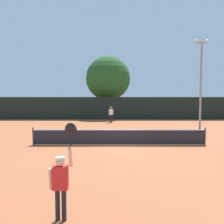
{
  "coord_description": "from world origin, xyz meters",
  "views": [
    {
      "loc": [
        -0.43,
        -15.73,
        3.23
      ],
      "look_at": [
        -0.51,
        5.13,
        1.62
      ],
      "focal_mm": 42.0,
      "sensor_mm": 36.0,
      "label": 1
    }
  ],
  "objects_px": {
    "player_receiving": "(112,113)",
    "parked_car_mid": "(185,108)",
    "tennis_ball": "(89,142)",
    "large_tree": "(109,78)",
    "parked_car_near": "(161,108)",
    "player_serving": "(62,179)",
    "light_pole": "(202,78)"
  },
  "relations": [
    {
      "from": "player_receiving",
      "to": "parked_car_mid",
      "type": "height_order",
      "value": "parked_car_mid"
    },
    {
      "from": "tennis_ball",
      "to": "player_receiving",
      "type": "bearing_deg",
      "value": 82.65
    },
    {
      "from": "player_serving",
      "to": "large_tree",
      "type": "relative_size",
      "value": 0.32
    },
    {
      "from": "light_pole",
      "to": "parked_car_near",
      "type": "relative_size",
      "value": 1.82
    },
    {
      "from": "tennis_ball",
      "to": "parked_car_mid",
      "type": "xyz_separation_m",
      "value": [
        12.22,
        22.43,
        0.74
      ]
    },
    {
      "from": "tennis_ball",
      "to": "light_pole",
      "type": "distance_m",
      "value": 12.21
    },
    {
      "from": "parked_car_mid",
      "to": "light_pole",
      "type": "bearing_deg",
      "value": -94.73
    },
    {
      "from": "tennis_ball",
      "to": "parked_car_mid",
      "type": "distance_m",
      "value": 25.55
    },
    {
      "from": "player_serving",
      "to": "player_receiving",
      "type": "height_order",
      "value": "player_serving"
    },
    {
      "from": "player_receiving",
      "to": "light_pole",
      "type": "height_order",
      "value": "light_pole"
    },
    {
      "from": "player_receiving",
      "to": "large_tree",
      "type": "relative_size",
      "value": 0.21
    },
    {
      "from": "parked_car_near",
      "to": "player_receiving",
      "type": "bearing_deg",
      "value": -120.92
    },
    {
      "from": "player_serving",
      "to": "large_tree",
      "type": "xyz_separation_m",
      "value": [
        0.76,
        27.37,
        3.86
      ]
    },
    {
      "from": "light_pole",
      "to": "large_tree",
      "type": "relative_size",
      "value": 0.99
    },
    {
      "from": "player_serving",
      "to": "parked_car_near",
      "type": "bearing_deg",
      "value": 75.49
    },
    {
      "from": "light_pole",
      "to": "parked_car_mid",
      "type": "relative_size",
      "value": 1.77
    },
    {
      "from": "player_receiving",
      "to": "parked_car_mid",
      "type": "xyz_separation_m",
      "value": [
        10.78,
        11.3,
        -0.23
      ]
    },
    {
      "from": "player_serving",
      "to": "tennis_ball",
      "type": "bearing_deg",
      "value": 91.52
    },
    {
      "from": "light_pole",
      "to": "parked_car_mid",
      "type": "distance_m",
      "value": 16.51
    },
    {
      "from": "tennis_ball",
      "to": "parked_car_mid",
      "type": "relative_size",
      "value": 0.02
    },
    {
      "from": "player_receiving",
      "to": "tennis_ball",
      "type": "xyz_separation_m",
      "value": [
        -1.44,
        -11.13,
        -0.97
      ]
    },
    {
      "from": "large_tree",
      "to": "parked_car_near",
      "type": "height_order",
      "value": "large_tree"
    },
    {
      "from": "tennis_ball",
      "to": "parked_car_near",
      "type": "bearing_deg",
      "value": 68.84
    },
    {
      "from": "player_receiving",
      "to": "tennis_ball",
      "type": "bearing_deg",
      "value": 82.65
    },
    {
      "from": "tennis_ball",
      "to": "parked_car_mid",
      "type": "bearing_deg",
      "value": 61.43
    },
    {
      "from": "player_receiving",
      "to": "parked_car_mid",
      "type": "relative_size",
      "value": 0.38
    },
    {
      "from": "tennis_ball",
      "to": "player_serving",
      "type": "bearing_deg",
      "value": -88.48
    },
    {
      "from": "light_pole",
      "to": "player_serving",
      "type": "bearing_deg",
      "value": -118.59
    },
    {
      "from": "parked_car_mid",
      "to": "player_receiving",
      "type": "bearing_deg",
      "value": -127.92
    },
    {
      "from": "large_tree",
      "to": "parked_car_mid",
      "type": "distance_m",
      "value": 12.95
    },
    {
      "from": "player_serving",
      "to": "parked_car_mid",
      "type": "relative_size",
      "value": 0.56
    },
    {
      "from": "player_serving",
      "to": "large_tree",
      "type": "height_order",
      "value": "large_tree"
    }
  ]
}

